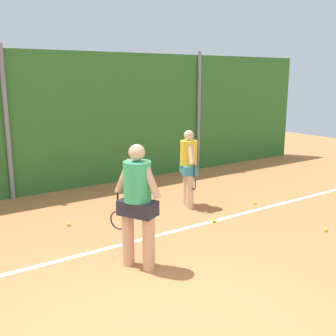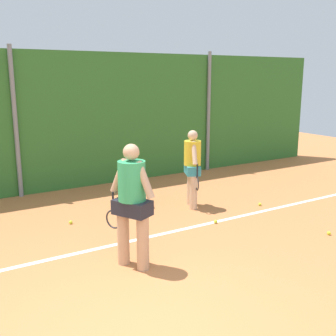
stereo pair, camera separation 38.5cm
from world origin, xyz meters
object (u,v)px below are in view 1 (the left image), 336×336
at_px(tennis_ball_4, 69,224).
at_px(tennis_ball_2, 255,203).
at_px(ball_hopper, 134,194).
at_px(tennis_ball_5, 214,221).
at_px(player_foreground_near, 137,200).
at_px(player_midcourt, 189,164).
at_px(tennis_ball_0, 326,230).

bearing_deg(tennis_ball_4, tennis_ball_2, -14.93).
bearing_deg(ball_hopper, tennis_ball_5, -64.01).
height_order(tennis_ball_2, tennis_ball_5, same).
bearing_deg(tennis_ball_5, tennis_ball_4, 149.49).
xyz_separation_m(player_foreground_near, ball_hopper, (1.31, 2.42, -0.71)).
bearing_deg(tennis_ball_4, player_midcourt, -7.12).
height_order(tennis_ball_2, tennis_ball_4, same).
xyz_separation_m(ball_hopper, tennis_ball_2, (2.26, -1.28, -0.26)).
distance_m(tennis_ball_0, tennis_ball_2, 1.84).
relative_size(player_midcourt, tennis_ball_2, 24.52).
distance_m(tennis_ball_2, tennis_ball_4, 3.92).
bearing_deg(tennis_ball_4, ball_hopper, 9.85).
bearing_deg(player_midcourt, tennis_ball_4, -73.12).
xyz_separation_m(tennis_ball_0, tennis_ball_5, (-1.33, 1.47, 0.00)).
distance_m(player_midcourt, tennis_ball_5, 1.38).
bearing_deg(player_foreground_near, tennis_ball_4, -20.49).
height_order(tennis_ball_0, tennis_ball_5, same).
bearing_deg(tennis_ball_4, tennis_ball_5, -30.51).
bearing_deg(tennis_ball_2, player_midcourt, 151.34).
bearing_deg(player_foreground_near, ball_hopper, -54.77).
distance_m(ball_hopper, tennis_ball_2, 2.61).
relative_size(player_midcourt, tennis_ball_4, 24.52).
bearing_deg(player_foreground_near, tennis_ball_0, -127.77).
xyz_separation_m(player_foreground_near, tennis_ball_5, (2.11, 0.78, -0.97)).
relative_size(ball_hopper, tennis_ball_5, 7.78).
height_order(player_foreground_near, tennis_ball_0, player_foreground_near).
height_order(ball_hopper, tennis_ball_5, ball_hopper).
relative_size(tennis_ball_2, tennis_ball_4, 1.00).
height_order(tennis_ball_0, tennis_ball_2, same).
distance_m(tennis_ball_2, tennis_ball_5, 1.51).
bearing_deg(tennis_ball_2, player_foreground_near, -162.21).
relative_size(ball_hopper, tennis_ball_2, 7.78).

